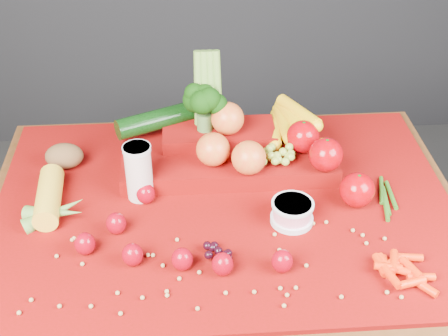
{
  "coord_description": "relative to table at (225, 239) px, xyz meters",
  "views": [
    {
      "loc": [
        -0.08,
        -1.11,
        1.67
      ],
      "look_at": [
        0.0,
        0.02,
        0.85
      ],
      "focal_mm": 50.0,
      "sensor_mm": 36.0,
      "label": 1
    }
  ],
  "objects": [
    {
      "name": "baby_carrot_pile",
      "position": [
        0.34,
        -0.25,
        0.12
      ],
      "size": [
        0.18,
        0.18,
        0.03
      ],
      "primitive_type": null,
      "color": "red",
      "rests_on": "red_cloth"
    },
    {
      "name": "table",
      "position": [
        0.0,
        0.0,
        0.0
      ],
      "size": [
        1.1,
        0.8,
        0.75
      ],
      "color": "#38230C",
      "rests_on": "ground"
    },
    {
      "name": "red_cloth",
      "position": [
        0.0,
        0.0,
        0.1
      ],
      "size": [
        1.05,
        0.75,
        0.01
      ],
      "primitive_type": "cube",
      "color": "#700307",
      "rests_on": "table"
    },
    {
      "name": "strawberry_scatter",
      "position": [
        -0.13,
        -0.15,
        0.13
      ],
      "size": [
        0.44,
        0.28,
        0.05
      ],
      "color": "#9B0315",
      "rests_on": "red_cloth"
    },
    {
      "name": "milk_glass",
      "position": [
        -0.19,
        0.04,
        0.18
      ],
      "size": [
        0.06,
        0.06,
        0.14
      ],
      "rotation": [
        0.0,
        0.0,
        0.05
      ],
      "color": "beige",
      "rests_on": "red_cloth"
    },
    {
      "name": "yogurt_bowl",
      "position": [
        0.14,
        -0.07,
        0.13
      ],
      "size": [
        0.1,
        0.1,
        0.05
      ],
      "rotation": [
        0.0,
        0.0,
        0.42
      ],
      "color": "silver",
      "rests_on": "red_cloth"
    },
    {
      "name": "produce_mound",
      "position": [
        0.05,
        0.15,
        0.17
      ],
      "size": [
        0.6,
        0.37,
        0.27
      ],
      "color": "#700307",
      "rests_on": "red_cloth"
    },
    {
      "name": "soybean_scatter",
      "position": [
        0.0,
        -0.2,
        0.11
      ],
      "size": [
        0.84,
        0.24,
        0.01
      ],
      "primitive_type": null,
      "color": "#B0884C",
      "rests_on": "red_cloth"
    },
    {
      "name": "green_bean_pile",
      "position": [
        0.38,
        -0.01,
        0.11
      ],
      "size": [
        0.14,
        0.12,
        0.01
      ],
      "primitive_type": null,
      "color": "#286116",
      "rests_on": "red_cloth"
    },
    {
      "name": "potato",
      "position": [
        -0.38,
        0.18,
        0.14
      ],
      "size": [
        0.09,
        0.07,
        0.06
      ],
      "primitive_type": "ellipsoid",
      "color": "#523C1D",
      "rests_on": "red_cloth"
    },
    {
      "name": "corn_ear",
      "position": [
        -0.39,
        -0.01,
        0.13
      ],
      "size": [
        0.19,
        0.24,
        0.06
      ],
      "rotation": [
        0.0,
        0.0,
        1.64
      ],
      "color": "gold",
      "rests_on": "red_cloth"
    },
    {
      "name": "dark_grape_cluster",
      "position": [
        -0.03,
        -0.17,
        0.12
      ],
      "size": [
        0.06,
        0.05,
        0.03
      ],
      "primitive_type": null,
      "color": "black",
      "rests_on": "red_cloth"
    }
  ]
}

